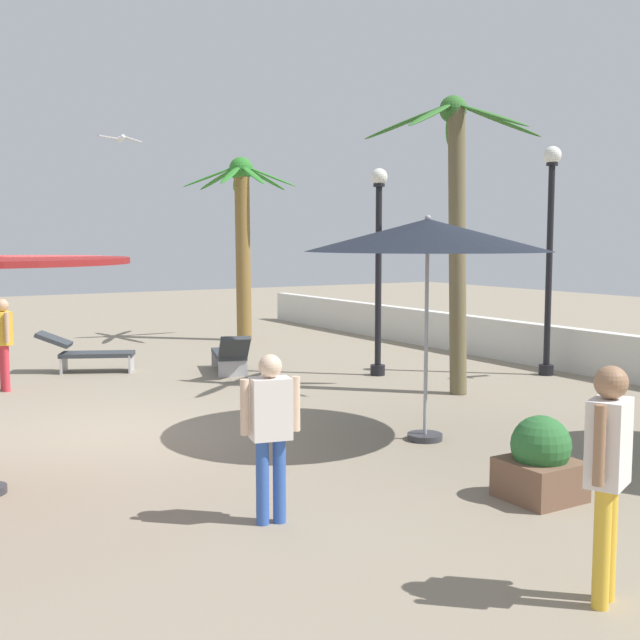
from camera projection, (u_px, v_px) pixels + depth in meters
ground_plane at (101, 441)px, 10.23m from camera, size 56.00×56.00×0.00m
boundary_wall at (596, 354)px, 15.05m from camera, size 25.20×0.30×0.86m
patio_umbrella_1 at (428, 236)px, 10.03m from camera, size 3.14×3.14×2.91m
palm_tree_0 at (242, 226)px, 20.21m from camera, size 2.91×2.88×4.68m
palm_tree_1 at (456, 208)px, 13.16m from camera, size 2.74×2.80×4.97m
lamp_post_0 at (378, 260)px, 14.97m from camera, size 0.32×0.32×3.92m
lamp_post_1 at (550, 244)px, 14.96m from camera, size 0.34×0.34×4.33m
lounge_chair_0 at (86, 352)px, 15.50m from camera, size 1.28×1.89×0.81m
lounge_chair_2 at (230, 353)px, 15.34m from camera, size 1.96×1.10×0.84m
guest_0 at (3, 336)px, 13.52m from camera, size 0.56×0.27×1.59m
guest_1 at (608, 461)px, 5.56m from camera, size 0.37×0.52×1.73m
guest_2 at (271, 423)px, 7.18m from camera, size 0.31×0.55×1.57m
seagull_0 at (120, 139)px, 16.40m from camera, size 0.38×0.92×0.14m
planter at (540, 462)px, 7.92m from camera, size 0.70×0.70×0.85m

